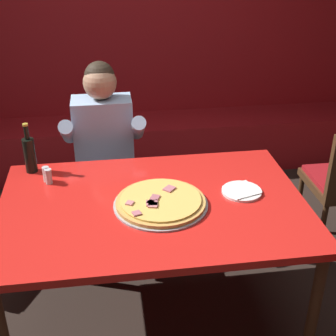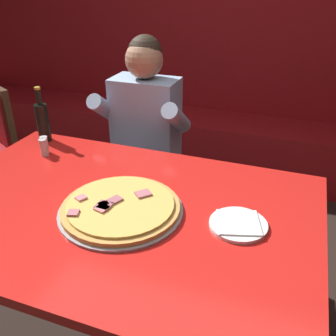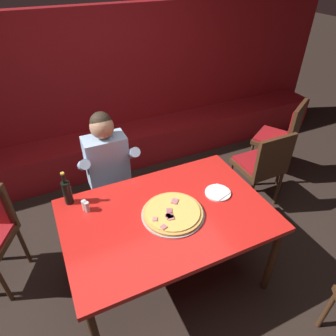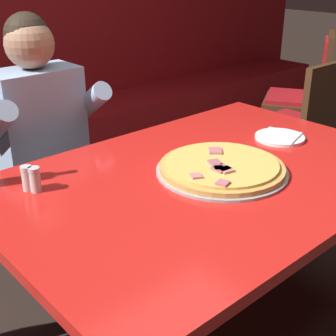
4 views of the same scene
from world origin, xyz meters
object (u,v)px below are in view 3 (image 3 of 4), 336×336
main_dining_table (167,220)px  beer_bottle (67,192)px  shaker_oregano (87,207)px  dining_chair_side_aisle (282,135)px  pizza (173,213)px  plate_white_paper (218,193)px  dining_chair_near_left (263,163)px  shaker_parmesan (84,206)px  diner_seated_blue_shirt (110,173)px

main_dining_table → beer_bottle: bearing=145.9°
shaker_oregano → dining_chair_side_aisle: 2.49m
pizza → plate_white_paper: size_ratio=2.26×
dining_chair_side_aisle → dining_chair_near_left: bearing=-148.2°
plate_white_paper → shaker_parmesan: 1.06m
plate_white_paper → diner_seated_blue_shirt: bearing=134.3°
pizza → dining_chair_near_left: size_ratio=0.51×
plate_white_paper → shaker_oregano: 1.04m
pizza → diner_seated_blue_shirt: size_ratio=0.37×
pizza → dining_chair_near_left: (1.29, 0.47, -0.23)m
shaker_parmesan → shaker_oregano: bearing=-61.3°
shaker_oregano → dining_chair_near_left: (1.86, 0.16, -0.25)m
main_dining_table → dining_chair_side_aisle: 2.05m
main_dining_table → beer_bottle: 0.80m
main_dining_table → shaker_parmesan: 0.64m
shaker_parmesan → dining_chair_side_aisle: 2.50m
main_dining_table → dining_chair_side_aisle: size_ratio=1.56×
main_dining_table → shaker_oregano: size_ratio=18.02×
pizza → dining_chair_side_aisle: bearing=23.9°
main_dining_table → pizza: pizza is taller
pizza → dining_chair_side_aisle: size_ratio=0.48×
shaker_oregano → plate_white_paper: bearing=-13.6°
plate_white_paper → shaker_parmesan: shaker_parmesan is taller
pizza → plate_white_paper: 0.44m
main_dining_table → plate_white_paper: (0.47, 0.04, 0.08)m
plate_white_paper → dining_chair_side_aisle: size_ratio=0.21×
main_dining_table → plate_white_paper: 0.48m
plate_white_paper → shaker_oregano: shaker_oregano is taller
diner_seated_blue_shirt → dining_chair_near_left: bearing=-11.4°
diner_seated_blue_shirt → pizza: bearing=-71.3°
main_dining_table → pizza: (0.03, -0.03, 0.09)m
beer_bottle → diner_seated_blue_shirt: (0.41, 0.32, -0.17)m
pizza → shaker_oregano: bearing=151.7°
shaker_oregano → pizza: bearing=-28.3°
shaker_parmesan → dining_chair_near_left: bearing=4.2°
dining_chair_side_aisle → shaker_oregano: bearing=-168.0°
main_dining_table → diner_seated_blue_shirt: diner_seated_blue_shirt is taller
beer_bottle → shaker_oregano: size_ratio=3.40×
main_dining_table → dining_chair_side_aisle: bearing=22.8°
shaker_oregano → dining_chair_side_aisle: bearing=12.0°
beer_bottle → diner_seated_blue_shirt: bearing=37.8°
pizza → shaker_parmesan: bearing=150.3°
dining_chair_side_aisle → pizza: bearing=-156.1°
main_dining_table → plate_white_paper: bearing=4.3°
beer_bottle → shaker_parmesan: size_ratio=3.40×
main_dining_table → dining_chair_near_left: dining_chair_near_left is taller
pizza → dining_chair_near_left: dining_chair_near_left is taller
beer_bottle → shaker_parmesan: (0.09, -0.13, -0.07)m
pizza → shaker_oregano: shaker_oregano is taller
dining_chair_side_aisle → diner_seated_blue_shirt: bearing=-179.0°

